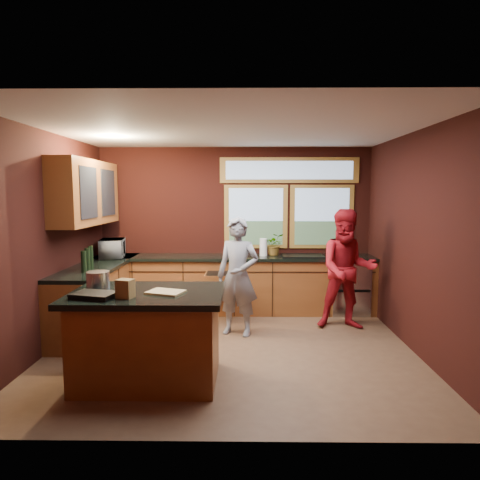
{
  "coord_description": "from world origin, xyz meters",
  "views": [
    {
      "loc": [
        0.17,
        -5.17,
        1.95
      ],
      "look_at": [
        0.1,
        0.4,
        1.33
      ],
      "focal_mm": 32.0,
      "sensor_mm": 36.0,
      "label": 1
    }
  ],
  "objects_px": {
    "person_red": "(347,269)",
    "island": "(148,336)",
    "person_grey": "(238,276)",
    "cutting_board": "(166,292)",
    "stock_pot": "(98,280)"
  },
  "relations": [
    {
      "from": "cutting_board",
      "to": "stock_pot",
      "type": "distance_m",
      "value": 0.78
    },
    {
      "from": "person_red",
      "to": "cutting_board",
      "type": "xyz_separation_m",
      "value": [
        -2.26,
        -1.82,
        0.09
      ]
    },
    {
      "from": "person_grey",
      "to": "stock_pot",
      "type": "distance_m",
      "value": 1.99
    },
    {
      "from": "island",
      "to": "person_grey",
      "type": "height_order",
      "value": "person_grey"
    },
    {
      "from": "person_grey",
      "to": "stock_pot",
      "type": "bearing_deg",
      "value": -118.0
    },
    {
      "from": "person_grey",
      "to": "cutting_board",
      "type": "distance_m",
      "value": 1.7
    },
    {
      "from": "person_red",
      "to": "cutting_board",
      "type": "height_order",
      "value": "person_red"
    },
    {
      "from": "person_red",
      "to": "stock_pot",
      "type": "xyz_separation_m",
      "value": [
        -3.01,
        -1.62,
        0.17
      ]
    },
    {
      "from": "cutting_board",
      "to": "stock_pot",
      "type": "height_order",
      "value": "stock_pot"
    },
    {
      "from": "island",
      "to": "stock_pot",
      "type": "xyz_separation_m",
      "value": [
        -0.55,
        0.15,
        0.56
      ]
    },
    {
      "from": "person_grey",
      "to": "stock_pot",
      "type": "xyz_separation_m",
      "value": [
        -1.45,
        -1.34,
        0.22
      ]
    },
    {
      "from": "person_red",
      "to": "island",
      "type": "bearing_deg",
      "value": -140.65
    },
    {
      "from": "person_grey",
      "to": "stock_pot",
      "type": "relative_size",
      "value": 6.76
    },
    {
      "from": "cutting_board",
      "to": "stock_pot",
      "type": "relative_size",
      "value": 1.46
    },
    {
      "from": "cutting_board",
      "to": "person_grey",
      "type": "bearing_deg",
      "value": 65.5
    }
  ]
}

